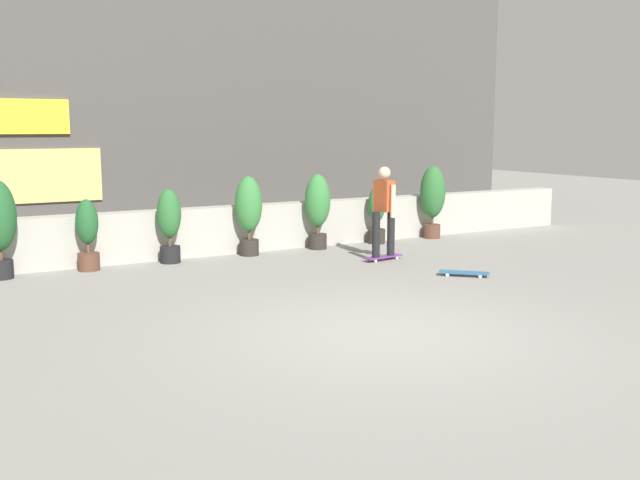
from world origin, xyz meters
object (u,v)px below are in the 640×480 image
at_px(skater_by_wall_right, 384,209).
at_px(potted_plant_2, 87,233).
at_px(skateboard_near_camera, 464,273).
at_px(potted_plant_5, 318,206).
at_px(potted_plant_3, 169,222).
at_px(potted_plant_6, 377,214).
at_px(potted_plant_7, 433,196).
at_px(potted_plant_4, 249,210).

bearing_deg(skater_by_wall_right, potted_plant_2, 160.91).
bearing_deg(skateboard_near_camera, potted_plant_5, 101.86).
bearing_deg(potted_plant_3, potted_plant_5, -0.00).
bearing_deg(potted_plant_6, skater_by_wall_right, -120.39).
height_order(potted_plant_5, skateboard_near_camera, potted_plant_5).
xyz_separation_m(potted_plant_6, skateboard_near_camera, (-0.66, -3.52, -0.56)).
height_order(potted_plant_6, potted_plant_7, potted_plant_7).
xyz_separation_m(potted_plant_4, potted_plant_5, (1.48, 0.00, -0.01)).
distance_m(potted_plant_2, potted_plant_3, 1.42).
xyz_separation_m(potted_plant_7, skater_by_wall_right, (-2.44, -1.68, 0.03)).
relative_size(potted_plant_3, potted_plant_6, 1.12).
bearing_deg(potted_plant_6, potted_plant_4, -180.00).
xyz_separation_m(potted_plant_4, skateboard_near_camera, (2.22, -3.52, -0.80)).
bearing_deg(potted_plant_5, potted_plant_4, 180.00).
xyz_separation_m(potted_plant_4, skater_by_wall_right, (1.90, -1.68, 0.08)).
bearing_deg(skateboard_near_camera, potted_plant_7, 58.97).
distance_m(potted_plant_3, potted_plant_4, 1.54).
relative_size(potted_plant_2, skateboard_near_camera, 1.69).
relative_size(potted_plant_4, skater_by_wall_right, 0.88).
height_order(potted_plant_2, potted_plant_7, potted_plant_7).
distance_m(potted_plant_5, potted_plant_6, 1.42).
height_order(potted_plant_3, skateboard_near_camera, potted_plant_3).
bearing_deg(potted_plant_3, skater_by_wall_right, -26.05).
height_order(potted_plant_4, skater_by_wall_right, skater_by_wall_right).
xyz_separation_m(potted_plant_2, potted_plant_5, (4.43, -0.00, 0.22)).
bearing_deg(skater_by_wall_right, potted_plant_3, 153.95).
xyz_separation_m(potted_plant_2, potted_plant_6, (5.84, 0.00, -0.02)).
xyz_separation_m(potted_plant_2, potted_plant_4, (2.95, -0.00, 0.22)).
bearing_deg(skater_by_wall_right, potted_plant_7, 34.58).
relative_size(potted_plant_3, potted_plant_7, 0.84).
bearing_deg(skateboard_near_camera, potted_plant_6, 79.30).
distance_m(skater_by_wall_right, skateboard_near_camera, 2.06).
distance_m(potted_plant_4, potted_plant_5, 1.48).
distance_m(potted_plant_2, potted_plant_4, 2.96).
distance_m(potted_plant_4, skater_by_wall_right, 2.54).
xyz_separation_m(potted_plant_2, potted_plant_3, (1.42, 0.00, 0.10)).
bearing_deg(potted_plant_4, potted_plant_3, 180.00).
relative_size(potted_plant_2, potted_plant_5, 0.81).
relative_size(potted_plant_2, potted_plant_6, 1.02).
bearing_deg(skateboard_near_camera, potted_plant_4, 122.26).
bearing_deg(potted_plant_7, potted_plant_3, 180.00).
relative_size(potted_plant_4, potted_plant_7, 0.95).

